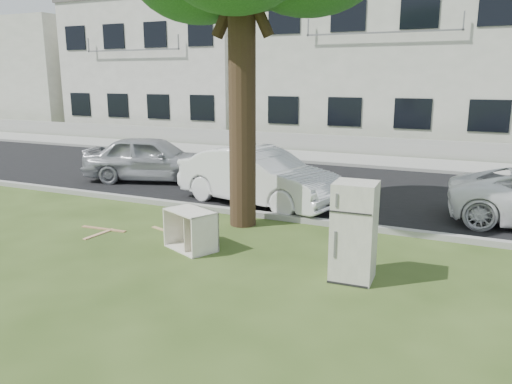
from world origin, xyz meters
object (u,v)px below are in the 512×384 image
at_px(cabinet, 191,230).
at_px(car_center, 258,176).
at_px(fridge, 354,232).
at_px(car_left, 152,159).

xyz_separation_m(cabinet, car_center, (-0.24, 3.46, 0.33)).
height_order(fridge, car_left, fridge).
bearing_deg(cabinet, fridge, 21.22).
relative_size(fridge, car_center, 0.36).
xyz_separation_m(fridge, car_center, (-3.20, 3.61, -0.07)).
height_order(cabinet, car_left, car_left).
height_order(car_center, car_left, car_center).
distance_m(fridge, cabinet, 2.98).
relative_size(fridge, cabinet, 1.64).
relative_size(car_center, car_left, 1.06).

